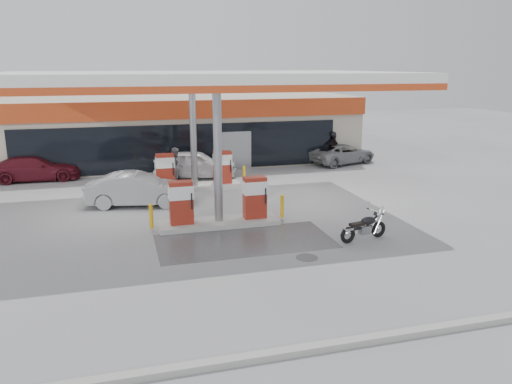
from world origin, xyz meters
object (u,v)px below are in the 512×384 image
(pump_island_far, at_px, (194,174))
(parked_car_left, at_px, (35,168))
(parked_car_right, at_px, (342,154))
(hatchback_silver, at_px, (138,189))
(attendant, at_px, (176,165))
(parked_motorcycle, at_px, (364,228))
(sedan_white, at_px, (195,164))
(biker_walking, at_px, (333,149))
(pump_island_near, at_px, (219,207))

(pump_island_far, xyz_separation_m, parked_car_left, (-7.76, 4.00, -0.05))
(parked_car_right, bearing_deg, parked_car_left, 70.47)
(hatchback_silver, height_order, parked_car_left, hatchback_silver)
(attendant, relative_size, hatchback_silver, 0.42)
(parked_motorcycle, distance_m, attendant, 11.74)
(pump_island_far, height_order, sedan_white, pump_island_far)
(pump_island_far, distance_m, hatchback_silver, 3.70)
(parked_motorcycle, distance_m, parked_car_right, 14.00)
(parked_car_left, relative_size, parked_car_right, 1.03)
(hatchback_silver, bearing_deg, pump_island_far, -38.66)
(sedan_white, relative_size, attendant, 2.41)
(parked_motorcycle, height_order, sedan_white, sedan_white)
(attendant, relative_size, parked_car_right, 0.41)
(biker_walking, bearing_deg, pump_island_far, 175.12)
(hatchback_silver, bearing_deg, sedan_white, -23.26)
(sedan_white, xyz_separation_m, parked_car_left, (-8.18, 1.63, -0.09))
(pump_island_far, relative_size, parked_car_right, 1.17)
(attendant, xyz_separation_m, parked_car_right, (10.46, 2.48, -0.30))
(pump_island_far, height_order, parked_car_right, pump_island_far)
(sedan_white, bearing_deg, parked_car_left, 90.31)
(hatchback_silver, distance_m, parked_car_left, 8.09)
(parked_car_right, bearing_deg, sedan_white, 80.43)
(parked_motorcycle, bearing_deg, sedan_white, 97.76)
(sedan_white, distance_m, biker_walking, 8.70)
(hatchback_silver, height_order, biker_walking, biker_walking)
(pump_island_near, distance_m, attendant, 7.56)
(biker_walking, bearing_deg, pump_island_near, -160.34)
(pump_island_far, distance_m, parked_car_right, 10.52)
(hatchback_silver, distance_m, parked_car_right, 14.08)
(biker_walking, bearing_deg, parked_motorcycle, -137.19)
(hatchback_silver, bearing_deg, biker_walking, -51.45)
(sedan_white, height_order, attendant, attendant)
(parked_car_left, distance_m, parked_car_right, 17.49)
(hatchback_silver, relative_size, parked_car_right, 0.99)
(pump_island_far, distance_m, parked_car_left, 8.73)
(pump_island_near, distance_m, hatchback_silver, 4.57)
(pump_island_far, xyz_separation_m, sedan_white, (0.42, 2.37, 0.04))
(pump_island_far, xyz_separation_m, parked_motorcycle, (4.49, -8.99, -0.27))
(pump_island_far, xyz_separation_m, parked_car_right, (9.73, 4.00, -0.10))
(parked_motorcycle, xyz_separation_m, parked_car_left, (-12.26, 12.99, 0.22))
(biker_walking, bearing_deg, parked_car_right, -12.37)
(attendant, bearing_deg, parked_motorcycle, -171.54)
(attendant, distance_m, hatchback_silver, 4.44)
(pump_island_near, bearing_deg, hatchback_silver, 127.99)
(parked_motorcycle, bearing_deg, hatchback_silver, 125.96)
(pump_island_near, bearing_deg, biker_walking, 47.44)
(pump_island_far, relative_size, sedan_white, 1.17)
(sedan_white, xyz_separation_m, parked_car_right, (9.31, 1.63, -0.14))
(pump_island_near, height_order, sedan_white, pump_island_near)
(parked_motorcycle, relative_size, attendant, 1.05)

